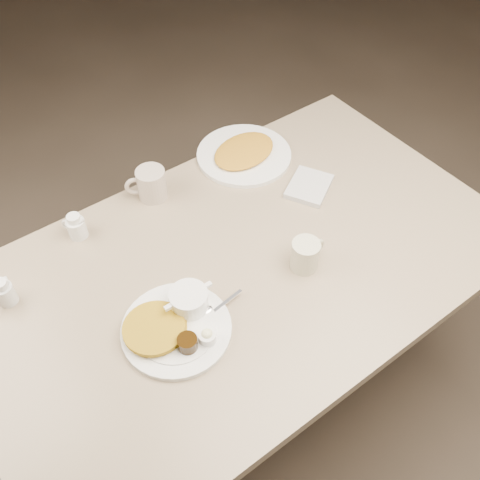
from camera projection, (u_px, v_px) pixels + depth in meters
room at (246, 41)px, 0.98m from camera, size 7.04×8.04×2.84m
diner_table at (244, 296)px, 1.60m from camera, size 1.50×0.90×0.75m
main_plate at (176, 322)px, 1.31m from camera, size 0.34×0.28×0.07m
coffee_mug_near at (306, 254)px, 1.43m from camera, size 0.11×0.08×0.09m
napkin at (309, 186)px, 1.66m from camera, size 0.19×0.18×0.02m
coffee_mug_far at (151, 184)px, 1.60m from camera, size 0.14×0.12×0.10m
creamer_left at (4, 293)px, 1.36m from camera, size 0.07×0.05×0.08m
creamer_right at (76, 227)px, 1.51m from camera, size 0.07×0.08×0.08m
hash_plate at (244, 153)px, 1.76m from camera, size 0.37×0.37×0.04m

